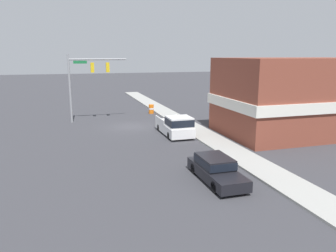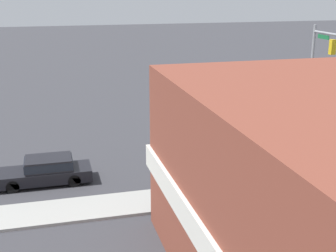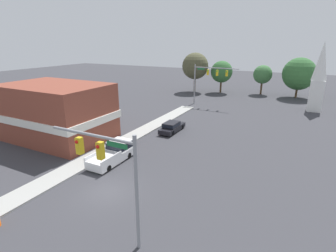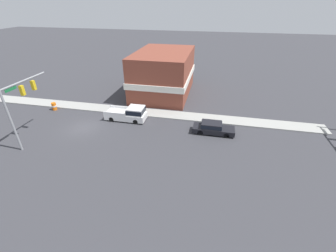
% 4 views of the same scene
% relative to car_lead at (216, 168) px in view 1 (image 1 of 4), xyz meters
% --- Properties ---
extents(ground_plane, '(200.00, 200.00, 0.00)m').
position_rel_car_lead_xyz_m(ground_plane, '(2.06, -15.98, -0.74)').
color(ground_plane, '#38383D').
extents(sidewalk_curb, '(2.40, 60.00, 0.14)m').
position_rel_car_lead_xyz_m(sidewalk_curb, '(-3.64, -15.98, -0.67)').
color(sidewalk_curb, '#9E9E99').
rests_on(sidewalk_curb, ground).
extents(near_signal_assembly, '(6.20, 0.49, 7.22)m').
position_rel_car_lead_xyz_m(near_signal_assembly, '(5.92, -19.90, 4.42)').
color(near_signal_assembly, gray).
rests_on(near_signal_assembly, ground).
extents(car_lead, '(1.79, 4.90, 1.41)m').
position_rel_car_lead_xyz_m(car_lead, '(0.00, 0.00, 0.00)').
color(car_lead, black).
rests_on(car_lead, ground).
extents(pickup_truck_parked, '(2.15, 5.36, 1.91)m').
position_rel_car_lead_xyz_m(pickup_truck_parked, '(-1.16, -10.93, 0.20)').
color(pickup_truck_parked, black).
rests_on(pickup_truck_parked, ground).
extents(construction_barrel, '(0.64, 0.64, 1.11)m').
position_rel_car_lead_xyz_m(construction_barrel, '(-1.84, -22.79, -0.17)').
color(construction_barrel, orange).
rests_on(construction_barrel, ground).
extents(corner_brick_building, '(13.28, 8.88, 6.92)m').
position_rel_car_lead_xyz_m(corner_brick_building, '(-11.83, -8.72, 2.67)').
color(corner_brick_building, brown).
rests_on(corner_brick_building, ground).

